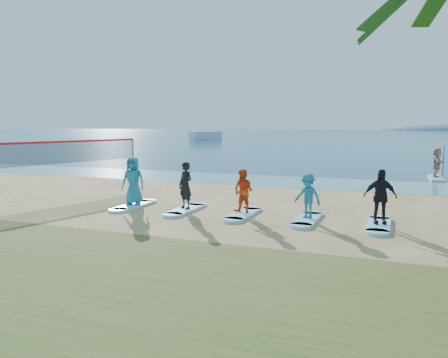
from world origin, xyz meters
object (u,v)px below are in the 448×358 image
at_px(student_2, 243,191).
at_px(student_4, 380,196).
at_px(surfboard_0, 134,205).
at_px(student_1, 185,185).
at_px(surfboard_2, 243,214).
at_px(surfboard_3, 307,219).
at_px(volleyball_net, 61,153).
at_px(paddleboard, 436,178).
at_px(student_0, 133,181).
at_px(surfboard_4, 379,225).
at_px(paddleboarder, 437,163).
at_px(boat_offshore_a, 206,140).
at_px(student_3, 308,196).
at_px(surfboard_1, 186,210).

bearing_deg(student_2, student_4, 14.91).
height_order(surfboard_0, student_1, student_1).
height_order(surfboard_2, surfboard_3, same).
height_order(volleyball_net, paddleboard, volleyball_net).
height_order(student_0, surfboard_4, student_0).
height_order(student_0, student_2, student_0).
distance_m(surfboard_3, student_4, 2.45).
distance_m(paddleboarder, student_0, 18.49).
bearing_deg(student_1, boat_offshore_a, 137.21).
bearing_deg(surfboard_3, paddleboarder, 70.84).
relative_size(paddleboard, student_3, 2.00).
bearing_deg(paddleboarder, student_4, 167.79).
xyz_separation_m(surfboard_2, student_2, (0.00, 0.00, 0.82)).
bearing_deg(student_3, paddleboard, 91.40).
bearing_deg(student_1, student_2, 23.76).
xyz_separation_m(volleyball_net, student_3, (11.88, -1.68, -1.07)).
height_order(student_0, surfboard_2, student_0).
bearing_deg(volleyball_net, paddleboarder, 36.73).
height_order(paddleboard, surfboard_1, paddleboard).
bearing_deg(surfboard_4, surfboard_0, 180.00).
bearing_deg(surfboard_4, student_4, 0.00).
height_order(volleyball_net, student_0, volleyball_net).
height_order(volleyball_net, student_3, volleyball_net).
height_order(volleyball_net, surfboard_1, volleyball_net).
bearing_deg(paddleboard, surfboard_1, -124.35).
distance_m(surfboard_0, surfboard_2, 4.55).
xyz_separation_m(surfboard_0, surfboard_3, (6.83, 0.00, 0.00)).
bearing_deg(surfboard_3, student_0, 180.00).
bearing_deg(student_1, volleyball_net, -169.18).
xyz_separation_m(student_3, student_4, (2.28, 0.00, 0.12)).
relative_size(surfboard_0, student_0, 1.18).
bearing_deg(student_1, student_0, -156.24).
xyz_separation_m(volleyball_net, student_4, (14.16, -1.68, -0.95)).
bearing_deg(paddleboard, student_2, -117.54).
bearing_deg(paddleboarder, student_1, 144.71).
distance_m(paddleboard, student_4, 14.52).
xyz_separation_m(surfboard_0, surfboard_4, (9.11, 0.00, 0.00)).
height_order(surfboard_1, surfboard_2, same).
bearing_deg(boat_offshore_a, paddleboard, -32.31).
relative_size(paddleboarder, surfboard_1, 0.78).
height_order(student_3, student_4, student_4).
distance_m(paddleboarder, surfboard_3, 15.11).
height_order(surfboard_1, student_2, student_2).
bearing_deg(boat_offshore_a, student_0, -45.61).
distance_m(boat_offshore_a, student_0, 77.56).
bearing_deg(student_2, surfboard_4, 14.91).
height_order(volleyball_net, surfboard_2, volleyball_net).
distance_m(paddleboard, paddleboarder, 0.92).
height_order(paddleboard, surfboard_4, paddleboard).
bearing_deg(volleyball_net, student_4, -6.78).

